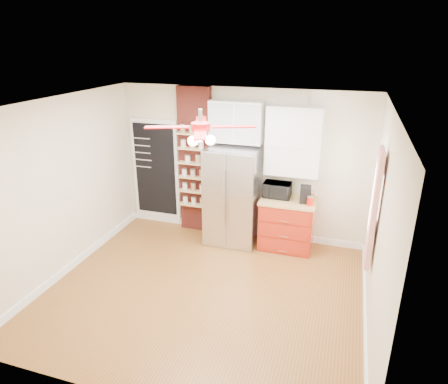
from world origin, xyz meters
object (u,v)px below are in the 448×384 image
(fridge, at_px, (233,196))
(ceiling_fan, at_px, (201,127))
(pantry_jar_oats, at_px, (188,159))
(canister_left, at_px, (310,201))
(red_cabinet, at_px, (287,224))
(coffee_maker, at_px, (305,194))
(toaster_oven, at_px, (277,190))

(fridge, relative_size, ceiling_fan, 1.25)
(ceiling_fan, height_order, pantry_jar_oats, ceiling_fan)
(fridge, xyz_separation_m, canister_left, (1.34, -0.07, 0.10))
(fridge, relative_size, red_cabinet, 1.86)
(ceiling_fan, xyz_separation_m, canister_left, (1.29, 1.56, -1.45))
(coffee_maker, relative_size, canister_left, 1.96)
(fridge, distance_m, coffee_maker, 1.26)
(red_cabinet, relative_size, canister_left, 6.50)
(red_cabinet, height_order, toaster_oven, toaster_oven)
(red_cabinet, distance_m, canister_left, 0.65)
(ceiling_fan, distance_m, pantry_jar_oats, 2.24)
(red_cabinet, height_order, canister_left, canister_left)
(red_cabinet, xyz_separation_m, coffee_maker, (0.28, -0.02, 0.59))
(fridge, distance_m, toaster_oven, 0.78)
(pantry_jar_oats, bearing_deg, ceiling_fan, -62.01)
(canister_left, bearing_deg, pantry_jar_oats, 174.34)
(toaster_oven, distance_m, canister_left, 0.62)
(fridge, bearing_deg, toaster_oven, 9.78)
(red_cabinet, relative_size, pantry_jar_oats, 7.81)
(red_cabinet, height_order, pantry_jar_oats, pantry_jar_oats)
(pantry_jar_oats, bearing_deg, canister_left, -5.66)
(coffee_maker, height_order, canister_left, coffee_maker)
(pantry_jar_oats, bearing_deg, red_cabinet, -2.96)
(fridge, bearing_deg, ceiling_fan, -88.24)
(red_cabinet, xyz_separation_m, toaster_oven, (-0.22, 0.08, 0.58))
(toaster_oven, distance_m, pantry_jar_oats, 1.70)
(toaster_oven, height_order, coffee_maker, coffee_maker)
(ceiling_fan, xyz_separation_m, coffee_maker, (1.20, 1.66, -1.38))
(toaster_oven, bearing_deg, canister_left, -18.88)
(ceiling_fan, bearing_deg, fridge, 91.76)
(fridge, relative_size, toaster_oven, 3.76)
(red_cabinet, xyz_separation_m, ceiling_fan, (-0.92, -1.68, 1.97))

